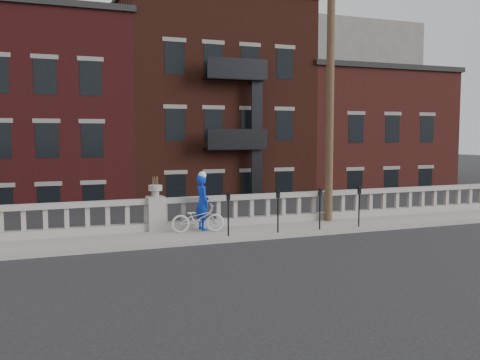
# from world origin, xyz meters

# --- Properties ---
(ground) EXTENTS (120.00, 120.00, 0.00)m
(ground) POSITION_xyz_m (0.00, 0.00, 0.00)
(ground) COLOR black
(ground) RESTS_ON ground
(sidewalk) EXTENTS (32.00, 2.20, 0.15)m
(sidewalk) POSITION_xyz_m (0.00, 3.00, 0.07)
(sidewalk) COLOR gray
(sidewalk) RESTS_ON ground
(balustrade) EXTENTS (28.00, 0.34, 1.03)m
(balustrade) POSITION_xyz_m (0.00, 3.95, 0.64)
(balustrade) COLOR gray
(balustrade) RESTS_ON sidewalk
(planter_pedestal) EXTENTS (0.55, 0.55, 1.76)m
(planter_pedestal) POSITION_xyz_m (0.00, 3.95, 0.83)
(planter_pedestal) COLOR gray
(planter_pedestal) RESTS_ON sidewalk
(lower_level) EXTENTS (80.00, 44.00, 20.80)m
(lower_level) POSITION_xyz_m (0.56, 23.04, 2.63)
(lower_level) COLOR #605E59
(lower_level) RESTS_ON ground
(utility_pole) EXTENTS (1.60, 0.28, 10.00)m
(utility_pole) POSITION_xyz_m (6.20, 3.60, 5.24)
(utility_pole) COLOR #422D1E
(utility_pole) RESTS_ON sidewalk
(parking_meter_a) EXTENTS (0.10, 0.09, 1.36)m
(parking_meter_a) POSITION_xyz_m (1.84, 2.15, 1.00)
(parking_meter_a) COLOR black
(parking_meter_a) RESTS_ON sidewalk
(parking_meter_b) EXTENTS (0.10, 0.09, 1.36)m
(parking_meter_b) POSITION_xyz_m (3.51, 2.15, 1.00)
(parking_meter_b) COLOR black
(parking_meter_b) RESTS_ON sidewalk
(parking_meter_c) EXTENTS (0.10, 0.09, 1.36)m
(parking_meter_c) POSITION_xyz_m (5.02, 2.15, 1.00)
(parking_meter_c) COLOR black
(parking_meter_c) RESTS_ON sidewalk
(parking_meter_d) EXTENTS (0.10, 0.09, 1.36)m
(parking_meter_d) POSITION_xyz_m (6.52, 2.15, 1.00)
(parking_meter_d) COLOR black
(parking_meter_d) RESTS_ON sidewalk
(bicycle) EXTENTS (1.75, 0.83, 0.88)m
(bicycle) POSITION_xyz_m (1.18, 3.15, 0.59)
(bicycle) COLOR silver
(bicycle) RESTS_ON sidewalk
(cyclist) EXTENTS (0.47, 0.68, 1.80)m
(cyclist) POSITION_xyz_m (1.43, 3.48, 1.05)
(cyclist) COLOR #0B29AA
(cyclist) RESTS_ON sidewalk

